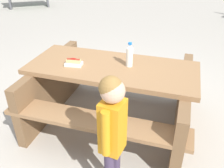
# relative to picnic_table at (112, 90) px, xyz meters

# --- Properties ---
(ground_plane) EXTENTS (30.00, 30.00, 0.00)m
(ground_plane) POSITION_rel_picnic_table_xyz_m (0.00, 0.00, -0.44)
(ground_plane) COLOR #ADA599
(ground_plane) RESTS_ON ground
(picnic_table) EXTENTS (2.11, 1.84, 0.75)m
(picnic_table) POSITION_rel_picnic_table_xyz_m (0.00, 0.00, 0.00)
(picnic_table) COLOR olive
(picnic_table) RESTS_ON ground
(soda_bottle) EXTENTS (0.07, 0.07, 0.26)m
(soda_bottle) POSITION_rel_picnic_table_xyz_m (-0.16, -0.10, 0.43)
(soda_bottle) COLOR silver
(soda_bottle) RESTS_ON picnic_table
(hotdog_tray) EXTENTS (0.21, 0.17, 0.08)m
(hotdog_tray) POSITION_rel_picnic_table_xyz_m (0.35, 0.21, 0.34)
(hotdog_tray) COLOR white
(hotdog_tray) RESTS_ON picnic_table
(child_in_coat) EXTENTS (0.19, 0.28, 1.14)m
(child_in_coat) POSITION_rel_picnic_table_xyz_m (-0.53, 0.82, 0.29)
(child_in_coat) COLOR #3F334C
(child_in_coat) RESTS_ON ground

